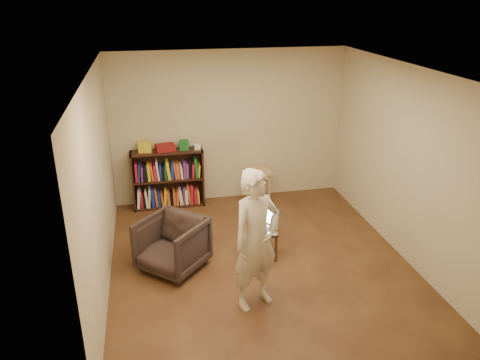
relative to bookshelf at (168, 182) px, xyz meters
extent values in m
plane|color=#412215|center=(1.10, -2.09, -0.44)|extent=(4.50, 4.50, 0.00)
plane|color=white|center=(1.10, -2.09, 2.16)|extent=(4.50, 4.50, 0.00)
plane|color=beige|center=(1.10, 0.16, 0.86)|extent=(4.00, 0.00, 4.00)
plane|color=beige|center=(-0.90, -2.09, 0.86)|extent=(0.00, 4.50, 4.50)
plane|color=beige|center=(3.10, -2.09, 0.86)|extent=(0.00, 4.50, 4.50)
cube|color=black|center=(-0.58, -0.01, 0.06)|extent=(0.03, 0.30, 1.00)
cube|color=black|center=(0.59, -0.01, 0.06)|extent=(0.03, 0.30, 1.00)
cube|color=black|center=(0.00, 0.13, 0.06)|extent=(1.20, 0.02, 1.00)
cube|color=black|center=(0.00, -0.01, -0.42)|extent=(1.20, 0.30, 0.03)
cube|color=black|center=(0.00, -0.01, 0.06)|extent=(1.14, 0.30, 0.03)
cube|color=black|center=(0.00, -0.01, 0.55)|extent=(1.20, 0.30, 0.03)
cube|color=yellow|center=(-0.34, 0.00, 0.65)|extent=(0.23, 0.18, 0.17)
cube|color=maroon|center=(-0.02, 0.01, 0.61)|extent=(0.34, 0.27, 0.10)
cube|color=#1B6526|center=(0.30, 0.01, 0.64)|extent=(0.16, 0.16, 0.15)
cube|color=white|center=(0.52, -0.03, 0.60)|extent=(0.11, 0.11, 0.08)
cube|color=tan|center=(1.55, -0.13, 0.12)|extent=(0.40, 0.40, 0.04)
cylinder|color=tan|center=(1.39, -0.29, -0.17)|extent=(0.04, 0.04, 0.54)
cylinder|color=tan|center=(1.71, -0.29, -0.17)|extent=(0.04, 0.04, 0.54)
cylinder|color=tan|center=(1.39, 0.03, -0.17)|extent=(0.04, 0.04, 0.54)
cylinder|color=tan|center=(1.71, 0.03, -0.17)|extent=(0.04, 0.04, 0.54)
imported|color=#312521|center=(-0.08, -2.00, -0.08)|extent=(1.10, 1.10, 0.72)
cube|color=black|center=(1.14, -1.95, -0.04)|extent=(0.41, 0.41, 0.04)
cylinder|color=black|center=(0.96, -2.12, -0.25)|extent=(0.04, 0.04, 0.38)
cylinder|color=black|center=(1.32, -2.12, -0.25)|extent=(0.04, 0.04, 0.38)
cylinder|color=black|center=(0.96, -1.77, -0.25)|extent=(0.04, 0.04, 0.38)
cylinder|color=black|center=(1.32, -1.77, -0.25)|extent=(0.04, 0.04, 0.38)
cube|color=#B4B4B9|center=(1.15, -1.92, -0.01)|extent=(0.44, 0.46, 0.02)
cube|color=black|center=(1.15, -1.92, 0.00)|extent=(0.31, 0.34, 0.00)
cube|color=#B4B4B9|center=(1.27, -1.83, 0.13)|extent=(0.26, 0.33, 0.26)
cube|color=#B2DCF9|center=(1.27, -1.83, 0.13)|extent=(0.22, 0.29, 0.22)
imported|color=beige|center=(0.83, -2.96, 0.41)|extent=(0.73, 0.63, 1.70)
camera|label=1|loc=(-0.28, -7.46, 3.05)|focal=35.00mm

